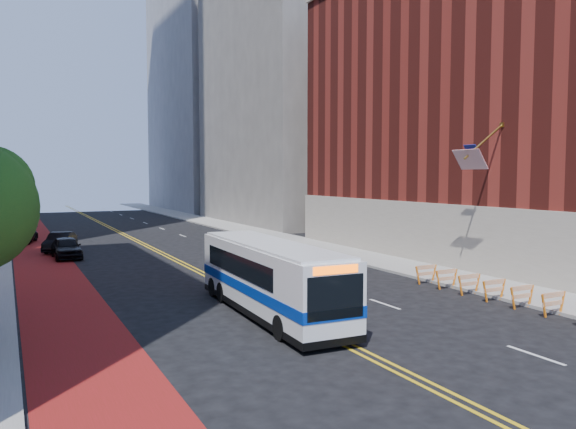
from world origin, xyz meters
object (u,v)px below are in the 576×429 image
(transit_bus, at_px, (269,277))
(car_a, at_px, (66,248))
(car_c, at_px, (22,235))
(car_b, at_px, (60,242))

(transit_bus, distance_m, car_a, 21.54)
(transit_bus, height_order, car_a, transit_bus)
(transit_bus, xyz_separation_m, car_c, (-8.46, 31.85, -0.89))
(car_b, distance_m, car_c, 7.63)
(transit_bus, relative_size, car_c, 2.34)
(transit_bus, xyz_separation_m, car_b, (-6.04, 24.61, -0.85))
(transit_bus, height_order, car_c, transit_bus)
(car_b, xyz_separation_m, car_c, (-2.42, 7.24, -0.04))
(car_a, height_order, car_b, car_a)
(transit_bus, bearing_deg, car_a, 108.06)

